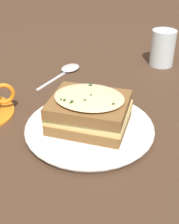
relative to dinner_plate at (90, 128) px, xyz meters
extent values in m
plane|color=#473021|center=(-0.02, -0.01, -0.01)|extent=(2.40, 2.40, 0.00)
cylinder|color=white|center=(0.00, 0.00, 0.00)|extent=(0.23, 0.23, 0.02)
torus|color=white|center=(0.00, 0.00, 0.00)|extent=(0.25, 0.25, 0.01)
cube|color=brown|center=(0.00, 0.00, 0.02)|extent=(0.15, 0.17, 0.02)
cube|color=#EAD17A|center=(0.00, 0.00, 0.03)|extent=(0.15, 0.17, 0.02)
cube|color=brown|center=(0.00, 0.00, 0.05)|extent=(0.15, 0.17, 0.02)
ellipsoid|color=beige|center=(0.00, 0.00, 0.07)|extent=(0.14, 0.15, 0.01)
cube|color=#2D6028|center=(0.01, 0.05, 0.07)|extent=(0.00, 0.01, 0.00)
cube|color=#2D6028|center=(0.04, -0.03, 0.07)|extent=(0.00, 0.00, 0.00)
cube|color=#2D6028|center=(0.04, -0.02, 0.07)|extent=(0.01, 0.00, 0.00)
cube|color=#2D6028|center=(0.00, 0.00, 0.07)|extent=(0.00, 0.00, 0.00)
cube|color=#2D6028|center=(0.02, 0.01, 0.07)|extent=(0.00, 0.00, 0.00)
cube|color=#2D6028|center=(0.04, -0.01, 0.07)|extent=(0.00, 0.00, 0.00)
cube|color=#2D6028|center=(0.04, -0.01, 0.07)|extent=(0.01, 0.01, 0.00)
cube|color=#2D6028|center=(-0.03, -0.02, 0.07)|extent=(0.01, 0.01, 0.00)
torus|color=orange|center=(0.04, -0.19, 0.03)|extent=(0.04, 0.04, 0.05)
cylinder|color=silver|center=(-0.38, -0.02, 0.04)|extent=(0.07, 0.07, 0.10)
cube|color=silver|center=(-0.13, -0.20, -0.01)|extent=(0.11, 0.01, 0.00)
ellipsoid|color=silver|center=(-0.21, -0.20, 0.00)|extent=(0.06, 0.05, 0.01)
camera|label=1|loc=(0.40, 0.27, 0.34)|focal=50.00mm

